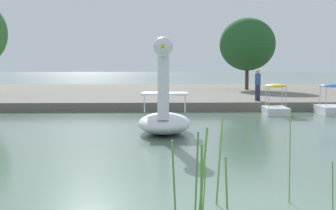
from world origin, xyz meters
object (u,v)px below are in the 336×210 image
Objects in this scene: swan_boat at (164,115)px; pedal_boat_yellow at (276,105)px; person_on_path at (258,84)px; pedal_boat_blue at (332,105)px; tree_sapling_by_fence at (247,44)px.

swan_boat is 1.58× the size of pedal_boat_yellow.
swan_boat is 1.89× the size of person_on_path.
swan_boat reaches higher than pedal_boat_blue.
swan_boat is 24.12m from tree_sapling_by_fence.
pedal_boat_blue is at bearing -39.25° from person_on_path.
swan_boat is 10.81m from person_on_path.
person_on_path is at bearing 140.75° from pedal_boat_blue.
swan_boat is at bearing -108.37° from tree_sapling_by_fence.
pedal_boat_blue is at bearing 38.21° from swan_boat.
pedal_boat_blue is at bearing 3.28° from pedal_boat_yellow.
person_on_path reaches higher than pedal_boat_blue.
pedal_boat_blue is 0.35× the size of tree_sapling_by_fence.
pedal_boat_blue is 16.37m from tree_sapling_by_fence.
person_on_path is at bearing -99.08° from tree_sapling_by_fence.
pedal_boat_yellow is (5.66, 6.58, -0.18)m from swan_boat.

